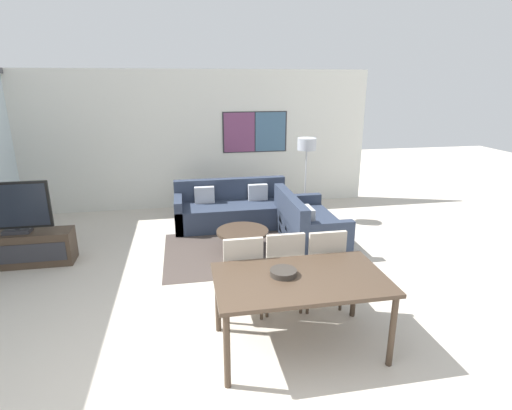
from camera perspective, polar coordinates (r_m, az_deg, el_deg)
wall_back at (r=8.39m, az=-9.34°, el=9.09°), size 7.60×0.09×2.80m
area_rug at (r=6.36m, az=-1.92°, el=-6.51°), size 2.44×1.84×0.01m
tv_console at (r=6.74m, az=-30.57°, el=-5.40°), size 1.45×0.41×0.50m
television at (r=6.55m, az=-31.38°, el=-0.41°), size 0.99×0.20×0.75m
sofa_main at (r=7.44m, az=-3.41°, el=-0.72°), size 2.10×0.85×0.81m
sofa_side at (r=6.67m, az=7.08°, el=-3.02°), size 0.85×1.63×0.81m
coffee_table at (r=6.26m, az=-1.94°, el=-4.35°), size 0.81×0.81×0.35m
dining_table at (r=3.94m, az=6.35°, el=-11.21°), size 1.65×0.97×0.78m
dining_chair_left at (r=4.48m, az=-2.02°, el=-9.59°), size 0.46×0.46×1.00m
dining_chair_centre at (r=4.60m, az=3.80°, el=-8.86°), size 0.46×0.46×1.00m
dining_chair_right at (r=4.71m, az=9.50°, el=-8.42°), size 0.46×0.46×1.00m
fruit_bowl at (r=3.91m, az=3.94°, el=-9.53°), size 0.26×0.26×0.06m
floor_lamp at (r=7.48m, az=7.24°, el=7.69°), size 0.35×0.35×1.58m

